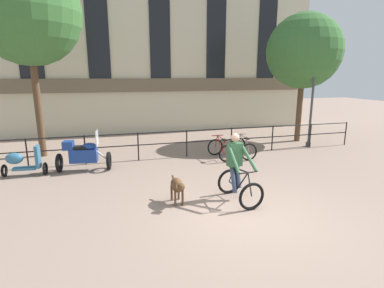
% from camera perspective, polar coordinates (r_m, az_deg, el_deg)
% --- Properties ---
extents(ground_plane, '(60.00, 60.00, 0.00)m').
position_cam_1_polar(ground_plane, '(7.19, 9.90, -12.98)').
color(ground_plane, gray).
extents(canal_railing, '(15.05, 0.05, 1.05)m').
position_cam_1_polar(canal_railing, '(11.62, -1.02, 0.99)').
color(canal_railing, black).
rests_on(canal_railing, ground_plane).
extents(building_facade, '(18.00, 0.72, 10.41)m').
position_cam_1_polar(building_facade, '(17.16, -6.32, 19.81)').
color(building_facade, beige).
rests_on(building_facade, ground_plane).
extents(cyclist_with_bike, '(0.79, 1.23, 1.70)m').
position_cam_1_polar(cyclist_with_bike, '(7.68, 8.65, -5.08)').
color(cyclist_with_bike, black).
rests_on(cyclist_with_bike, ground_plane).
extents(dog, '(0.31, 0.96, 0.65)m').
position_cam_1_polar(dog, '(7.45, -2.80, -7.98)').
color(dog, brown).
rests_on(dog, ground_plane).
extents(parked_motorcycle, '(1.77, 0.82, 1.35)m').
position_cam_1_polar(parked_motorcycle, '(10.54, -20.00, -1.89)').
color(parked_motorcycle, black).
rests_on(parked_motorcycle, ground_plane).
extents(parked_bicycle_near_lamp, '(0.74, 1.16, 0.86)m').
position_cam_1_polar(parked_bicycle_near_lamp, '(11.45, 5.53, -1.05)').
color(parked_bicycle_near_lamp, black).
rests_on(parked_bicycle_near_lamp, ground_plane).
extents(parked_bicycle_mid_left, '(0.70, 1.13, 0.86)m').
position_cam_1_polar(parked_bicycle_mid_left, '(11.81, 9.74, -0.75)').
color(parked_bicycle_mid_left, black).
rests_on(parked_bicycle_mid_left, ground_plane).
extents(parked_scooter, '(1.31, 0.50, 0.96)m').
position_cam_1_polar(parked_scooter, '(10.85, -29.58, -2.96)').
color(parked_scooter, black).
rests_on(parked_scooter, ground_plane).
extents(street_lamp, '(0.28, 0.28, 4.39)m').
position_cam_1_polar(street_lamp, '(14.09, 22.05, 9.38)').
color(street_lamp, '#424247').
rests_on(street_lamp, ground_plane).
extents(tree_canalside_left, '(3.75, 3.75, 7.19)m').
position_cam_1_polar(tree_canalside_left, '(13.06, -28.87, 21.04)').
color(tree_canalside_left, brown).
rests_on(tree_canalside_left, ground_plane).
extents(tree_canalside_right, '(3.39, 3.39, 5.89)m').
position_cam_1_polar(tree_canalside_right, '(15.19, 20.54, 16.18)').
color(tree_canalside_right, brown).
rests_on(tree_canalside_right, ground_plane).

